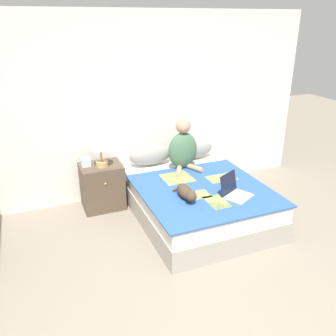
{
  "coord_description": "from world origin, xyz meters",
  "views": [
    {
      "loc": [
        -1.26,
        -1.62,
        2.42
      ],
      "look_at": [
        0.16,
        1.86,
        0.84
      ],
      "focal_mm": 38.0,
      "sensor_mm": 36.0,
      "label": 1
    }
  ],
  "objects": [
    {
      "name": "wall_back",
      "position": [
        0.0,
        3.06,
        1.27
      ],
      "size": [
        5.6,
        0.05,
        2.55
      ],
      "color": "silver",
      "rests_on": "ground_plane"
    },
    {
      "name": "bed",
      "position": [
        0.62,
        2.02,
        0.24
      ],
      "size": [
        1.55,
        1.92,
        0.49
      ],
      "color": "#9E998E",
      "rests_on": "ground_plane"
    },
    {
      "name": "pillow_near",
      "position": [
        0.29,
        2.85,
        0.63
      ],
      "size": [
        0.61,
        0.22,
        0.29
      ],
      "color": "gray",
      "rests_on": "bed"
    },
    {
      "name": "pillow_far",
      "position": [
        0.96,
        2.85,
        0.63
      ],
      "size": [
        0.61,
        0.22,
        0.29
      ],
      "color": "gray",
      "rests_on": "bed"
    },
    {
      "name": "person_sitting",
      "position": [
        0.66,
        2.56,
        0.78
      ],
      "size": [
        0.42,
        0.41,
        0.71
      ],
      "color": "#476B4C",
      "rests_on": "bed"
    },
    {
      "name": "cat_tabby",
      "position": [
        0.31,
        1.7,
        0.57
      ],
      "size": [
        0.18,
        0.52,
        0.18
      ],
      "rotation": [
        0.0,
        0.0,
        -1.61
      ],
      "color": "#473828",
      "rests_on": "bed"
    },
    {
      "name": "laptop_open",
      "position": [
        0.88,
        1.55,
        0.54
      ],
      "size": [
        0.42,
        0.41,
        0.26
      ],
      "rotation": [
        0.0,
        0.0,
        0.48
      ],
      "color": "#B7B7BC",
      "rests_on": "bed"
    },
    {
      "name": "nightstand",
      "position": [
        -0.45,
        2.76,
        0.31
      ],
      "size": [
        0.55,
        0.46,
        0.62
      ],
      "color": "brown",
      "rests_on": "ground_plane"
    },
    {
      "name": "table_lamp",
      "position": [
        -0.44,
        2.71,
        0.91
      ],
      "size": [
        0.26,
        0.26,
        0.41
      ],
      "color": "tan",
      "rests_on": "nightstand"
    },
    {
      "name": "tissue_box",
      "position": [
        -0.63,
        2.81,
        0.68
      ],
      "size": [
        0.12,
        0.12,
        0.14
      ],
      "color": "silver",
      "rests_on": "nightstand"
    }
  ]
}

